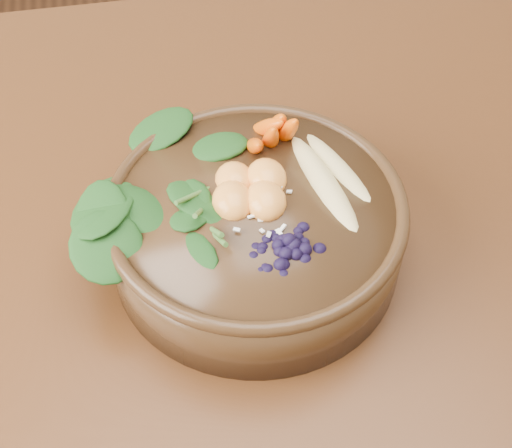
% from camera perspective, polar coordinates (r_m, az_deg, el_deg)
% --- Properties ---
extents(ground, '(4.00, 4.00, 0.00)m').
position_cam_1_polar(ground, '(1.49, 9.16, -16.82)').
color(ground, '#381E0F').
rests_on(ground, ground).
extents(dining_table, '(1.60, 0.90, 0.75)m').
position_cam_1_polar(dining_table, '(0.94, 13.97, -0.14)').
color(dining_table, '#331C0C').
rests_on(dining_table, ground).
extents(stoneware_bowl, '(0.37, 0.37, 0.08)m').
position_cam_1_polar(stoneware_bowl, '(0.73, 0.00, -0.51)').
color(stoneware_bowl, '#3D2714').
rests_on(stoneware_bowl, dining_table).
extents(kale_heap, '(0.24, 0.22, 0.05)m').
position_cam_1_polar(kale_heap, '(0.72, -5.57, 4.99)').
color(kale_heap, '#1B4A18').
rests_on(kale_heap, stoneware_bowl).
extents(carrot_cluster, '(0.08, 0.08, 0.08)m').
position_cam_1_polar(carrot_cluster, '(0.75, 1.07, 9.29)').
color(carrot_cluster, '#E65A05').
rests_on(carrot_cluster, stoneware_bowl).
extents(banana_halves, '(0.09, 0.18, 0.03)m').
position_cam_1_polar(banana_halves, '(0.73, 6.07, 4.80)').
color(banana_halves, '#E0CC84').
rests_on(banana_halves, stoneware_bowl).
extents(mandarin_cluster, '(0.11, 0.11, 0.03)m').
position_cam_1_polar(mandarin_cluster, '(0.70, -0.51, 3.61)').
color(mandarin_cluster, orange).
rests_on(mandarin_cluster, stoneware_bowl).
extents(blueberry_pile, '(0.16, 0.14, 0.04)m').
position_cam_1_polar(blueberry_pile, '(0.65, 2.62, -0.70)').
color(blueberry_pile, black).
rests_on(blueberry_pile, stoneware_bowl).
extents(coconut_flakes, '(0.11, 0.09, 0.01)m').
position_cam_1_polar(coconut_flakes, '(0.69, 0.90, 0.77)').
color(coconut_flakes, white).
rests_on(coconut_flakes, stoneware_bowl).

